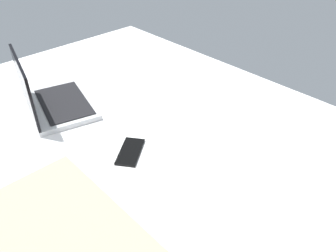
{
  "coord_description": "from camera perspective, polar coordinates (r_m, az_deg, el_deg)",
  "views": [
    {
      "loc": [
        -79.24,
        57.34,
        89.56
      ],
      "look_at": [
        -12.08,
        -6.09,
        24.0
      ],
      "focal_mm": 35.99,
      "sensor_mm": 36.0,
      "label": 1
    }
  ],
  "objects": [
    {
      "name": "laptop",
      "position": [
        1.38,
        -19.22,
        4.2
      ],
      "size": [
        37.66,
        30.44,
        23.0
      ],
      "rotation": [
        0.0,
        0.0,
        -0.25
      ],
      "color": "#B7BABC",
      "rests_on": "bed_mattress"
    },
    {
      "name": "bed_mattress",
      "position": [
        1.27,
        -5.78,
        -4.33
      ],
      "size": [
        180.0,
        140.0,
        18.0
      ],
      "primitive_type": "cube",
      "color": "white",
      "rests_on": "ground"
    },
    {
      "name": "cell_phone",
      "position": [
        1.12,
        -6.4,
        -4.34
      ],
      "size": [
        13.85,
        15.28,
        0.8
      ],
      "primitive_type": "cube",
      "rotation": [
        0.0,
        0.0,
        3.79
      ],
      "color": "black",
      "rests_on": "bed_mattress"
    }
  ]
}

